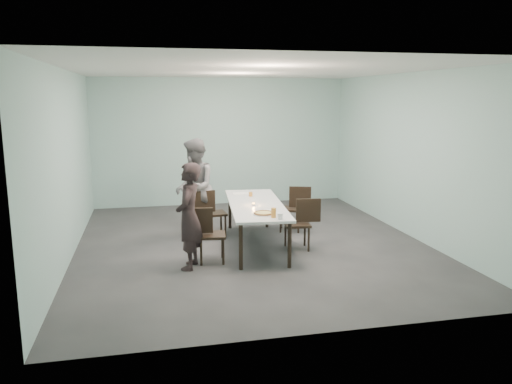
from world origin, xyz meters
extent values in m
plane|color=#333335|center=(0.00, 0.00, 0.00)|extent=(7.00, 7.00, 0.00)
cube|color=#9FC8C3|center=(0.00, 3.50, 1.50)|extent=(6.00, 0.02, 3.00)
cube|color=#9FC8C3|center=(0.00, -3.50, 1.50)|extent=(6.00, 0.02, 3.00)
cube|color=#9FC8C3|center=(-3.00, 0.00, 1.50)|extent=(0.02, 7.00, 3.00)
cube|color=#9FC8C3|center=(3.00, 0.00, 1.50)|extent=(0.02, 7.00, 3.00)
cube|color=white|center=(0.00, 0.00, 3.00)|extent=(6.00, 7.00, 0.02)
cube|color=white|center=(0.05, -0.11, 0.73)|extent=(1.15, 2.68, 0.04)
cylinder|color=black|center=(-0.44, -1.29, 0.35)|extent=(0.06, 0.06, 0.71)
cylinder|color=black|center=(-0.20, 1.14, 0.35)|extent=(0.06, 0.06, 0.71)
cylinder|color=black|center=(0.30, -1.36, 0.35)|extent=(0.06, 0.06, 0.71)
cylinder|color=black|center=(0.54, 1.07, 0.35)|extent=(0.06, 0.06, 0.71)
cube|color=black|center=(-0.81, -0.82, 0.43)|extent=(0.46, 0.46, 0.04)
cube|color=black|center=(-1.00, -0.80, 0.67)|extent=(0.42, 0.08, 0.40)
cylinder|color=black|center=(-1.00, -0.97, 0.21)|extent=(0.04, 0.04, 0.41)
cylinder|color=black|center=(-0.96, -0.63, 0.21)|extent=(0.04, 0.04, 0.41)
cylinder|color=black|center=(-0.66, -1.00, 0.21)|extent=(0.04, 0.04, 0.41)
cylinder|color=black|center=(-0.62, -0.67, 0.21)|extent=(0.04, 0.04, 0.41)
cube|color=black|center=(-0.57, 0.65, 0.43)|extent=(0.46, 0.46, 0.04)
cube|color=black|center=(-0.76, 0.63, 0.67)|extent=(0.42, 0.08, 0.40)
cylinder|color=black|center=(-0.73, 0.46, 0.21)|extent=(0.04, 0.04, 0.41)
cylinder|color=black|center=(-0.76, 0.80, 0.21)|extent=(0.04, 0.04, 0.41)
cylinder|color=black|center=(-0.39, 0.49, 0.21)|extent=(0.04, 0.04, 0.41)
cylinder|color=black|center=(-0.42, 0.83, 0.21)|extent=(0.04, 0.04, 0.41)
cube|color=black|center=(0.69, -0.46, 0.43)|extent=(0.47, 0.47, 0.04)
cube|color=black|center=(0.88, -0.48, 0.67)|extent=(0.42, 0.09, 0.40)
cylinder|color=black|center=(0.88, -0.31, 0.21)|extent=(0.04, 0.04, 0.41)
cylinder|color=black|center=(0.84, -0.64, 0.21)|extent=(0.04, 0.04, 0.41)
cylinder|color=black|center=(0.54, -0.27, 0.21)|extent=(0.04, 0.04, 0.41)
cylinder|color=black|center=(0.50, -0.60, 0.21)|extent=(0.04, 0.04, 0.41)
cube|color=black|center=(0.91, 0.71, 0.43)|extent=(0.53, 0.53, 0.04)
cube|color=black|center=(1.09, 0.65, 0.67)|extent=(0.41, 0.17, 0.40)
cylinder|color=black|center=(1.12, 0.82, 0.21)|extent=(0.04, 0.04, 0.41)
cylinder|color=black|center=(1.02, 0.50, 0.21)|extent=(0.04, 0.04, 0.41)
cylinder|color=black|center=(0.80, 0.93, 0.21)|extent=(0.04, 0.04, 0.41)
cylinder|color=black|center=(0.69, 0.60, 0.21)|extent=(0.04, 0.04, 0.41)
imported|color=black|center=(-1.17, -1.03, 0.80)|extent=(0.54, 0.67, 1.61)
imported|color=slate|center=(-0.91, 0.76, 0.91)|extent=(0.72, 0.91, 1.81)
cylinder|color=white|center=(0.00, -0.93, 0.76)|extent=(0.34, 0.34, 0.01)
cylinder|color=#EEDD87|center=(0.00, -0.93, 0.77)|extent=(0.30, 0.30, 0.01)
torus|color=brown|center=(0.00, -0.93, 0.77)|extent=(0.32, 0.32, 0.03)
cylinder|color=white|center=(0.13, -0.71, 0.76)|extent=(0.18, 0.18, 0.01)
cylinder|color=orange|center=(0.10, -1.17, 0.82)|extent=(0.08, 0.08, 0.15)
cylinder|color=silver|center=(0.17, -1.29, 0.80)|extent=(0.08, 0.08, 0.09)
cylinder|color=silver|center=(-0.02, -0.28, 0.77)|extent=(0.06, 0.06, 0.03)
cylinder|color=orange|center=(-0.02, -0.28, 0.79)|extent=(0.04, 0.04, 0.01)
cylinder|color=orange|center=(0.10, 0.53, 0.79)|extent=(0.07, 0.07, 0.08)
cube|color=silver|center=(-0.04, 0.82, 0.75)|extent=(0.32, 0.25, 0.01)
camera|label=1|loc=(-1.75, -8.32, 2.56)|focal=35.00mm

